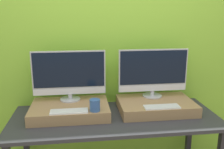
% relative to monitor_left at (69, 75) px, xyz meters
% --- Properties ---
extents(wall_back, '(8.00, 0.04, 2.60)m').
position_rel_monitor_left_xyz_m(wall_back, '(0.39, 0.22, 0.18)').
color(wall_back, '#8CC638').
rests_on(wall_back, ground_plane).
extents(workbench, '(1.82, 0.73, 0.79)m').
position_rel_monitor_left_xyz_m(workbench, '(0.39, -0.22, -0.42)').
color(workbench, '#2D2D33').
rests_on(workbench, ground_plane).
extents(wooden_riser_left, '(0.68, 0.46, 0.09)m').
position_rel_monitor_left_xyz_m(wooden_riser_left, '(0.00, -0.13, -0.29)').
color(wooden_riser_left, '#99754C').
rests_on(wooden_riser_left, workbench).
extents(monitor_left, '(0.66, 0.19, 0.46)m').
position_rel_monitor_left_xyz_m(monitor_left, '(0.00, 0.00, 0.00)').
color(monitor_left, '#B2B2B7').
rests_on(monitor_left, wooden_riser_left).
extents(keyboard_left, '(0.31, 0.10, 0.01)m').
position_rel_monitor_left_xyz_m(keyboard_left, '(0.00, -0.30, -0.24)').
color(keyboard_left, silver).
rests_on(keyboard_left, wooden_riser_left).
extents(mug, '(0.09, 0.09, 0.10)m').
position_rel_monitor_left_xyz_m(mug, '(0.21, -0.30, -0.19)').
color(mug, '#335693').
rests_on(mug, wooden_riser_left).
extents(wooden_riser_right, '(0.68, 0.46, 0.09)m').
position_rel_monitor_left_xyz_m(wooden_riser_right, '(0.79, -0.13, -0.29)').
color(wooden_riser_right, '#99754C').
rests_on(wooden_riser_right, workbench).
extents(monitor_right, '(0.66, 0.19, 0.46)m').
position_rel_monitor_left_xyz_m(monitor_right, '(0.79, 0.00, 0.00)').
color(monitor_right, '#B2B2B7').
rests_on(monitor_right, wooden_riser_right).
extents(keyboard_right, '(0.31, 0.10, 0.01)m').
position_rel_monitor_left_xyz_m(keyboard_right, '(0.79, -0.30, -0.24)').
color(keyboard_right, silver).
rests_on(keyboard_right, wooden_riser_right).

